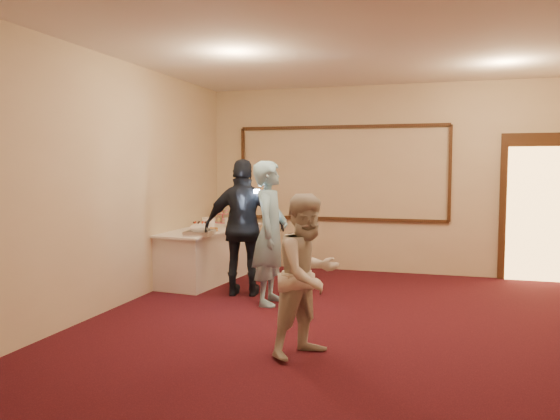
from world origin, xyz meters
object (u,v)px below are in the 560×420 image
object	(u,v)px
cupcake_stand	(223,214)
plate_stack_b	(230,222)
tart	(209,230)
guest	(244,228)
plate_stack_a	(209,223)
man	(270,233)
woman	(308,275)
pavlova_tray	(200,230)
buffet_table	(210,254)

from	to	relation	value
cupcake_stand	plate_stack_b	distance (m)	0.65
tart	guest	size ratio (longest dim) A/B	0.16
plate_stack_a	man	size ratio (longest dim) A/B	0.12
plate_stack_a	guest	world-z (taller)	guest
woman	guest	distance (m)	2.44
pavlova_tray	plate_stack_a	size ratio (longest dim) A/B	2.45
woman	guest	world-z (taller)	guest
buffet_table	cupcake_stand	distance (m)	1.02
cupcake_stand	tart	size ratio (longest dim) A/B	1.39
buffet_table	cupcake_stand	xyz separation A→B (m)	(-0.14, 0.86, 0.52)
plate_stack_b	tart	distance (m)	0.72
buffet_table	woman	size ratio (longest dim) A/B	1.52
plate_stack_b	pavlova_tray	bearing A→B (deg)	-90.45
plate_stack_a	plate_stack_b	world-z (taller)	plate_stack_a
plate_stack_a	plate_stack_b	xyz separation A→B (m)	(0.20, 0.36, -0.01)
pavlova_tray	tart	bearing A→B (deg)	93.72
pavlova_tray	buffet_table	bearing A→B (deg)	104.39
guest	tart	bearing A→B (deg)	-44.17
plate_stack_b	man	world-z (taller)	man
plate_stack_b	tart	world-z (taller)	plate_stack_b
plate_stack_b	guest	world-z (taller)	guest
tart	buffet_table	bearing A→B (deg)	113.70
tart	man	size ratio (longest dim) A/B	0.16
cupcake_stand	man	size ratio (longest dim) A/B	0.22
guest	buffet_table	bearing A→B (deg)	-55.75
woman	man	bearing A→B (deg)	60.39
tart	guest	distance (m)	0.83
plate_stack_a	guest	xyz separation A→B (m)	(0.86, -0.79, 0.05)
plate_stack_a	buffet_table	bearing A→B (deg)	98.72
cupcake_stand	guest	xyz separation A→B (m)	(1.00, -1.70, -0.01)
cupcake_stand	woman	size ratio (longest dim) A/B	0.27
tart	man	distance (m)	1.40
plate_stack_b	woman	distance (m)	3.76
woman	guest	bearing A→B (deg)	66.47
pavlova_tray	woman	xyz separation A→B (m)	(2.01, -2.09, -0.11)
buffet_table	man	bearing A→B (deg)	-41.46
plate_stack_b	woman	size ratio (longest dim) A/B	0.12
cupcake_stand	woman	xyz separation A→B (m)	(2.35, -3.73, -0.18)
buffet_table	woman	bearing A→B (deg)	-52.33
man	woman	world-z (taller)	man
tart	man	bearing A→B (deg)	-33.92
plate_stack_a	woman	world-z (taller)	woman
pavlova_tray	man	world-z (taller)	man
woman	plate_stack_a	bearing A→B (deg)	70.87
cupcake_stand	buffet_table	bearing A→B (deg)	-80.91
tart	pavlova_tray	bearing A→B (deg)	-86.28
cupcake_stand	guest	distance (m)	1.97
cupcake_stand	man	world-z (taller)	man
pavlova_tray	plate_stack_a	distance (m)	0.76
plate_stack_b	buffet_table	bearing A→B (deg)	-123.38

